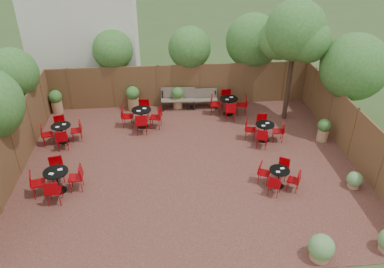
{
  "coord_description": "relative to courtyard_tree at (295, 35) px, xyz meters",
  "views": [
    {
      "loc": [
        -0.97,
        -11.39,
        8.01
      ],
      "look_at": [
        0.14,
        0.5,
        1.0
      ],
      "focal_mm": 35.61,
      "sensor_mm": 36.0,
      "label": 1
    }
  ],
  "objects": [
    {
      "name": "fence_back",
      "position": [
        -4.51,
        1.79,
        -2.77
      ],
      "size": [
        12.0,
        0.08,
        2.0
      ],
      "primitive_type": "cube",
      "color": "#53391F",
      "rests_on": "ground"
    },
    {
      "name": "fence_left",
      "position": [
        -10.51,
        -3.21,
        -2.77
      ],
      "size": [
        0.08,
        10.0,
        2.0
      ],
      "primitive_type": "cube",
      "color": "#53391F",
      "rests_on": "ground"
    },
    {
      "name": "planters",
      "position": [
        -5.81,
        0.85,
        -3.17
      ],
      "size": [
        11.66,
        4.07,
        1.13
      ],
      "color": "#9D734E",
      "rests_on": "courtyard_paving"
    },
    {
      "name": "overhang_foliage",
      "position": [
        -5.8,
        -1.18,
        -1.03
      ],
      "size": [
        15.97,
        10.94,
        2.72
      ],
      "color": "#2E621F",
      "rests_on": "ground"
    },
    {
      "name": "courtyard_paving",
      "position": [
        -4.51,
        -3.21,
        -3.76
      ],
      "size": [
        12.0,
        10.0,
        0.02
      ],
      "primitive_type": "cube",
      "color": "#3D1E19",
      "rests_on": "ground"
    },
    {
      "name": "courtyard_tree",
      "position": [
        0.0,
        0.0,
        0.0
      ],
      "size": [
        2.64,
        2.54,
        5.13
      ],
      "rotation": [
        0.0,
        0.0,
        -0.44
      ],
      "color": "black",
      "rests_on": "courtyard_paving"
    },
    {
      "name": "fence_right",
      "position": [
        1.49,
        -3.21,
        -2.77
      ],
      "size": [
        0.08,
        10.0,
        2.0
      ],
      "primitive_type": "cube",
      "color": "#53391F",
      "rests_on": "ground"
    },
    {
      "name": "low_shrubs",
      "position": [
        -0.33,
        -7.25,
        -3.42
      ],
      "size": [
        2.89,
        3.44,
        0.75
      ],
      "color": "#9D734E",
      "rests_on": "courtyard_paving"
    },
    {
      "name": "ground",
      "position": [
        -4.51,
        -3.21,
        -3.77
      ],
      "size": [
        80.0,
        80.0,
        0.0
      ],
      "primitive_type": "plane",
      "color": "#354F23",
      "rests_on": "ground"
    },
    {
      "name": "bistro_tables",
      "position": [
        -5.28,
        -1.72,
        -3.3
      ],
      "size": [
        9.56,
        6.86,
        0.93
      ],
      "color": "black",
      "rests_on": "courtyard_paving"
    },
    {
      "name": "park_bench_left",
      "position": [
        -4.63,
        1.42,
        -3.24
      ],
      "size": [
        1.61,
        0.58,
        0.98
      ],
      "rotation": [
        0.0,
        0.0,
        -0.05
      ],
      "color": "brown",
      "rests_on": "courtyard_paving"
    },
    {
      "name": "park_bench_right",
      "position": [
        -3.54,
        1.42,
        -3.29
      ],
      "size": [
        1.44,
        0.49,
        0.89
      ],
      "rotation": [
        0.0,
        0.0,
        0.02
      ],
      "color": "brown",
      "rests_on": "courtyard_paving"
    },
    {
      "name": "neighbour_building",
      "position": [
        -9.01,
        4.79,
        0.23
      ],
      "size": [
        5.0,
        4.0,
        8.0
      ],
      "primitive_type": "cube",
      "color": "silver",
      "rests_on": "ground"
    }
  ]
}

